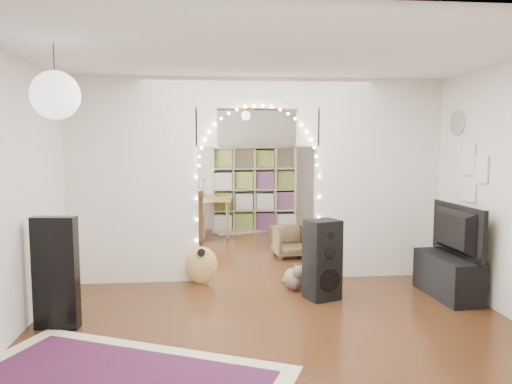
{
  "coord_description": "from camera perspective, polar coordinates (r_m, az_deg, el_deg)",
  "views": [
    {
      "loc": [
        -0.66,
        -6.67,
        1.89
      ],
      "look_at": [
        0.01,
        0.3,
        1.15
      ],
      "focal_mm": 35.0,
      "sensor_mm": 36.0,
      "label": 1
    }
  ],
  "objects": [
    {
      "name": "floor",
      "position": [
        6.96,
        0.17,
        -9.72
      ],
      "size": [
        7.5,
        7.5,
        0.0
      ],
      "primitive_type": "plane",
      "color": "black",
      "rests_on": "ground"
    },
    {
      "name": "ceiling",
      "position": [
        6.75,
        0.18,
        12.92
      ],
      "size": [
        5.0,
        7.5,
        0.02
      ],
      "primitive_type": "cube",
      "color": "white",
      "rests_on": "wall_back"
    },
    {
      "name": "wall_back",
      "position": [
        10.45,
        -1.87,
        3.07
      ],
      "size": [
        5.0,
        0.02,
        2.7
      ],
      "primitive_type": "cube",
      "color": "silver",
      "rests_on": "floor"
    },
    {
      "name": "wall_front",
      "position": [
        3.04,
        7.22,
        -4.25
      ],
      "size": [
        5.0,
        0.02,
        2.7
      ],
      "primitive_type": "cube",
      "color": "silver",
      "rests_on": "floor"
    },
    {
      "name": "wall_left",
      "position": [
        6.94,
        -20.84,
        1.17
      ],
      "size": [
        0.02,
        7.5,
        2.7
      ],
      "primitive_type": "cube",
      "color": "silver",
      "rests_on": "floor"
    },
    {
      "name": "wall_right",
      "position": [
        7.4,
        19.82,
        1.49
      ],
      "size": [
        0.02,
        7.5,
        2.7
      ],
      "primitive_type": "cube",
      "color": "silver",
      "rests_on": "floor"
    },
    {
      "name": "divider_wall",
      "position": [
        6.72,
        0.17,
        2.06
      ],
      "size": [
        5.0,
        0.2,
        2.7
      ],
      "color": "silver",
      "rests_on": "floor"
    },
    {
      "name": "fairy_lights",
      "position": [
        6.58,
        0.29,
        3.07
      ],
      "size": [
        1.64,
        0.04,
        1.6
      ],
      "primitive_type": null,
      "color": "#FFEABF",
      "rests_on": "divider_wall"
    },
    {
      "name": "window",
      "position": [
        8.67,
        -17.56,
        3.17
      ],
      "size": [
        0.04,
        1.2,
        1.4
      ],
      "primitive_type": "cube",
      "color": "white",
      "rests_on": "wall_left"
    },
    {
      "name": "wall_clock",
      "position": [
        6.84,
        22.05,
        7.35
      ],
      "size": [
        0.03,
        0.31,
        0.31
      ],
      "primitive_type": "cylinder",
      "rotation": [
        0.0,
        1.57,
        0.0
      ],
      "color": "white",
      "rests_on": "wall_right"
    },
    {
      "name": "picture_frames",
      "position": [
        6.49,
        23.47,
        2.09
      ],
      "size": [
        0.02,
        0.5,
        0.7
      ],
      "primitive_type": null,
      "color": "white",
      "rests_on": "wall_right"
    },
    {
      "name": "paper_lantern",
      "position": [
        4.46,
        -21.95,
        10.23
      ],
      "size": [
        0.4,
        0.4,
        0.4
      ],
      "primitive_type": "sphere",
      "color": "white",
      "rests_on": "ceiling"
    },
    {
      "name": "ceiling_fan",
      "position": [
        8.71,
        -1.15,
        9.39
      ],
      "size": [
        1.1,
        1.1,
        0.3
      ],
      "primitive_type": null,
      "color": "gold",
      "rests_on": "ceiling"
    },
    {
      "name": "guitar_case",
      "position": [
        5.4,
        -21.91,
        -8.59
      ],
      "size": [
        0.45,
        0.2,
        1.14
      ],
      "primitive_type": "cube",
      "rotation": [
        0.0,
        0.0,
        -0.13
      ],
      "color": "black",
      "rests_on": "floor"
    },
    {
      "name": "acoustic_guitar",
      "position": [
        6.58,
        -6.27,
        -6.62
      ],
      "size": [
        0.44,
        0.27,
        1.04
      ],
      "rotation": [
        0.0,
        0.0,
        0.31
      ],
      "color": "#B68049",
      "rests_on": "floor"
    },
    {
      "name": "tabby_cat",
      "position": [
        6.4,
        4.38,
        -9.75
      ],
      "size": [
        0.33,
        0.57,
        0.37
      ],
      "rotation": [
        0.0,
        0.0,
        0.26
      ],
      "color": "brown",
      "rests_on": "floor"
    },
    {
      "name": "floor_speaker",
      "position": [
        6.0,
        7.6,
        -7.69
      ],
      "size": [
        0.46,
        0.43,
        0.95
      ],
      "rotation": [
        0.0,
        0.0,
        0.36
      ],
      "color": "black",
      "rests_on": "floor"
    },
    {
      "name": "media_console",
      "position": [
        6.51,
        21.07,
        -8.97
      ],
      "size": [
        0.46,
        1.02,
        0.5
      ],
      "primitive_type": "cube",
      "rotation": [
        0.0,
        0.0,
        0.06
      ],
      "color": "black",
      "rests_on": "floor"
    },
    {
      "name": "tv",
      "position": [
        6.39,
        21.26,
        -4.12
      ],
      "size": [
        0.2,
        1.08,
        0.62
      ],
      "primitive_type": "imported",
      "rotation": [
        0.0,
        0.0,
        1.63
      ],
      "color": "black",
      "rests_on": "media_console"
    },
    {
      "name": "bookcase",
      "position": [
        10.26,
        -0.23,
        0.36
      ],
      "size": [
        1.75,
        1.04,
        1.75
      ],
      "primitive_type": "cube",
      "rotation": [
        0.0,
        0.0,
        0.38
      ],
      "color": "#CDB494",
      "rests_on": "floor"
    },
    {
      "name": "dining_table",
      "position": [
        9.86,
        -6.26,
        -1.04
      ],
      "size": [
        1.27,
        0.9,
        0.76
      ],
      "rotation": [
        0.0,
        0.0,
        -0.09
      ],
      "color": "brown",
      "rests_on": "floor"
    },
    {
      "name": "flower_vase",
      "position": [
        9.84,
        -6.27,
        -0.07
      ],
      "size": [
        0.2,
        0.2,
        0.19
      ],
      "primitive_type": "imported",
      "rotation": [
        0.0,
        0.0,
        -0.09
      ],
      "color": "white",
      "rests_on": "dining_table"
    },
    {
      "name": "dining_chair_left",
      "position": [
        9.4,
        -7.7,
        -4.03
      ],
      "size": [
        0.61,
        0.62,
        0.51
      ],
      "primitive_type": "imported",
      "rotation": [
        0.0,
        0.0,
        0.11
      ],
      "color": "brown",
      "rests_on": "floor"
    },
    {
      "name": "dining_chair_right",
      "position": [
        8.11,
        3.97,
        -5.65
      ],
      "size": [
        0.6,
        0.61,
        0.5
      ],
      "primitive_type": "imported",
      "rotation": [
        0.0,
        0.0,
        0.12
      ],
      "color": "brown",
      "rests_on": "floor"
    }
  ]
}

